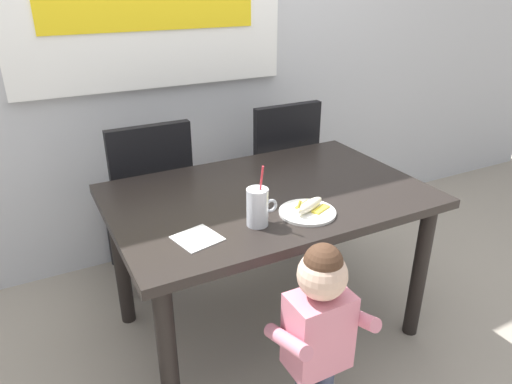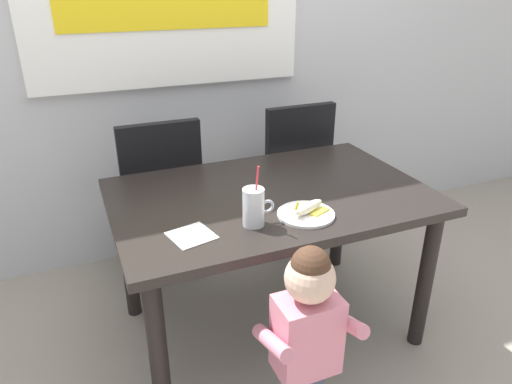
# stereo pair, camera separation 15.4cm
# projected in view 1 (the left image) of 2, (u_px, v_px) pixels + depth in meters

# --- Properties ---
(ground_plane) EXTENTS (24.00, 24.00, 0.00)m
(ground_plane) POSITION_uv_depth(u_px,v_px,m) (267.00, 325.00, 2.39)
(ground_plane) COLOR #9E9384
(back_wall) EXTENTS (6.40, 0.17, 2.90)m
(back_wall) POSITION_uv_depth(u_px,v_px,m) (180.00, 9.00, 2.60)
(back_wall) COLOR silver
(back_wall) RESTS_ON ground
(dining_table) EXTENTS (1.38, 0.90, 0.75)m
(dining_table) POSITION_uv_depth(u_px,v_px,m) (268.00, 212.00, 2.12)
(dining_table) COLOR black
(dining_table) RESTS_ON ground
(dining_chair_left) EXTENTS (0.44, 0.44, 0.96)m
(dining_chair_left) POSITION_uv_depth(u_px,v_px,m) (149.00, 195.00, 2.53)
(dining_chair_left) COLOR black
(dining_chair_left) RESTS_ON ground
(dining_chair_right) EXTENTS (0.44, 0.45, 0.96)m
(dining_chair_right) POSITION_uv_depth(u_px,v_px,m) (277.00, 167.00, 2.90)
(dining_chair_right) COLOR black
(dining_chair_right) RESTS_ON ground
(toddler_standing) EXTENTS (0.33, 0.24, 0.84)m
(toddler_standing) POSITION_uv_depth(u_px,v_px,m) (319.00, 323.00, 1.62)
(toddler_standing) COLOR #3F4760
(toddler_standing) RESTS_ON ground
(milk_cup) EXTENTS (0.13, 0.08, 0.25)m
(milk_cup) POSITION_uv_depth(u_px,v_px,m) (258.00, 209.00, 1.78)
(milk_cup) COLOR silver
(milk_cup) RESTS_ON dining_table
(snack_plate) EXTENTS (0.23, 0.23, 0.01)m
(snack_plate) POSITION_uv_depth(u_px,v_px,m) (307.00, 212.00, 1.89)
(snack_plate) COLOR white
(snack_plate) RESTS_ON dining_table
(peeled_banana) EXTENTS (0.18, 0.13, 0.07)m
(peeled_banana) POSITION_uv_depth(u_px,v_px,m) (310.00, 206.00, 1.88)
(peeled_banana) COLOR #F4EAC6
(peeled_banana) RESTS_ON snack_plate
(paper_napkin) EXTENTS (0.18, 0.18, 0.00)m
(paper_napkin) POSITION_uv_depth(u_px,v_px,m) (197.00, 238.00, 1.71)
(paper_napkin) COLOR white
(paper_napkin) RESTS_ON dining_table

